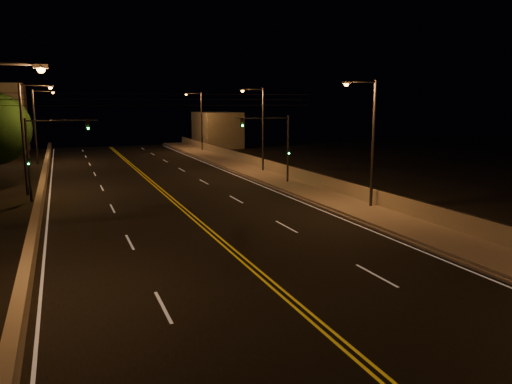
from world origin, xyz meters
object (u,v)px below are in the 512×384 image
object	(u,v)px
streetlight_2	(260,124)
traffic_signal_left	(42,149)
streetlight_3	(200,118)
streetlight_5	(27,131)
streetlight_6	(37,121)
streetlight_1	(370,136)
traffic_signal_right	(278,142)

from	to	relation	value
streetlight_2	traffic_signal_left	size ratio (longest dim) A/B	1.42
streetlight_3	streetlight_5	bearing A→B (deg)	-126.97
streetlight_2	traffic_signal_left	bearing A→B (deg)	-159.09
streetlight_5	streetlight_6	size ratio (longest dim) A/B	1.00
streetlight_1	traffic_signal_right	bearing A→B (deg)	97.40
streetlight_6	traffic_signal_right	xyz separation A→B (m)	(19.91, -24.34, -1.18)
streetlight_2	streetlight_3	world-z (taller)	same
streetlight_3	streetlight_5	size ratio (longest dim) A/B	1.00
streetlight_3	traffic_signal_right	xyz separation A→B (m)	(-1.51, -31.44, -1.18)
streetlight_3	traffic_signal_left	world-z (taller)	streetlight_3
traffic_signal_left	streetlight_3	bearing A→B (deg)	57.14
streetlight_2	traffic_signal_right	xyz separation A→B (m)	(-1.51, -7.76, -1.18)
streetlight_3	traffic_signal_left	bearing A→B (deg)	-122.86
traffic_signal_left	streetlight_5	bearing A→B (deg)	110.37
streetlight_3	traffic_signal_left	xyz separation A→B (m)	(-20.31, -31.44, -1.18)
streetlight_1	streetlight_6	distance (m)	41.86
streetlight_5	streetlight_1	bearing A→B (deg)	-34.31
streetlight_2	traffic_signal_left	world-z (taller)	streetlight_2
streetlight_5	streetlight_6	distance (m)	21.35
streetlight_6	traffic_signal_right	bearing A→B (deg)	-50.72
streetlight_1	streetlight_2	xyz separation A→B (m)	(0.00, 19.38, 0.00)
traffic_signal_right	traffic_signal_left	size ratio (longest dim) A/B	1.00
streetlight_1	streetlight_3	xyz separation A→B (m)	(0.00, 43.07, 0.00)
streetlight_6	streetlight_3	bearing A→B (deg)	18.35
streetlight_6	traffic_signal_left	distance (m)	24.39
streetlight_5	traffic_signal_left	size ratio (longest dim) A/B	1.42
streetlight_2	streetlight_5	size ratio (longest dim) A/B	1.00
streetlight_1	traffic_signal_left	distance (m)	23.43
streetlight_3	streetlight_6	distance (m)	22.56
streetlight_2	streetlight_3	bearing A→B (deg)	90.00
streetlight_1	streetlight_2	size ratio (longest dim) A/B	1.00
streetlight_2	streetlight_6	bearing A→B (deg)	142.26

